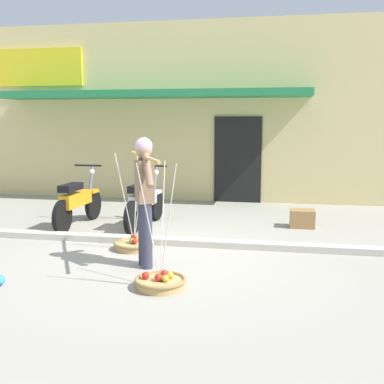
{
  "coord_description": "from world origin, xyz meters",
  "views": [
    {
      "loc": [
        1.67,
        -6.28,
        1.91
      ],
      "look_at": [
        0.37,
        0.6,
        0.85
      ],
      "focal_mm": 44.39,
      "sensor_mm": 36.0,
      "label": 1
    }
  ],
  "objects_px": {
    "fruit_vendor": "(145,193)",
    "fruit_basket_left_side": "(160,281)",
    "fruit_basket_right_side": "(134,244)",
    "wooden_crate": "(302,218)",
    "motorcycle_second_in_row": "(144,203)",
    "motorcycle_nearest_shop": "(78,202)"
  },
  "relations": [
    {
      "from": "fruit_vendor",
      "to": "wooden_crate",
      "type": "relative_size",
      "value": 3.85
    },
    {
      "from": "fruit_basket_left_side",
      "to": "motorcycle_second_in_row",
      "type": "distance_m",
      "value": 3.19
    },
    {
      "from": "fruit_basket_left_side",
      "to": "motorcycle_nearest_shop",
      "type": "height_order",
      "value": "fruit_basket_left_side"
    },
    {
      "from": "motorcycle_nearest_shop",
      "to": "wooden_crate",
      "type": "height_order",
      "value": "motorcycle_nearest_shop"
    },
    {
      "from": "fruit_basket_right_side",
      "to": "wooden_crate",
      "type": "relative_size",
      "value": 3.3
    },
    {
      "from": "motorcycle_nearest_shop",
      "to": "wooden_crate",
      "type": "xyz_separation_m",
      "value": [
        4.0,
        0.68,
        -0.29
      ]
    },
    {
      "from": "fruit_basket_right_side",
      "to": "wooden_crate",
      "type": "height_order",
      "value": "fruit_basket_right_side"
    },
    {
      "from": "motorcycle_second_in_row",
      "to": "fruit_basket_right_side",
      "type": "bearing_deg",
      "value": -79.7
    },
    {
      "from": "motorcycle_second_in_row",
      "to": "wooden_crate",
      "type": "distance_m",
      "value": 2.86
    },
    {
      "from": "motorcycle_nearest_shop",
      "to": "motorcycle_second_in_row",
      "type": "bearing_deg",
      "value": 6.9
    },
    {
      "from": "wooden_crate",
      "to": "fruit_vendor",
      "type": "bearing_deg",
      "value": -127.65
    },
    {
      "from": "fruit_vendor",
      "to": "fruit_basket_left_side",
      "type": "relative_size",
      "value": 1.17
    },
    {
      "from": "fruit_vendor",
      "to": "fruit_basket_left_side",
      "type": "height_order",
      "value": "fruit_vendor"
    },
    {
      "from": "fruit_basket_right_side",
      "to": "motorcycle_second_in_row",
      "type": "distance_m",
      "value": 1.53
    },
    {
      "from": "fruit_basket_left_side",
      "to": "fruit_basket_right_side",
      "type": "distance_m",
      "value": 1.73
    },
    {
      "from": "motorcycle_nearest_shop",
      "to": "wooden_crate",
      "type": "distance_m",
      "value": 4.07
    },
    {
      "from": "fruit_basket_left_side",
      "to": "motorcycle_nearest_shop",
      "type": "relative_size",
      "value": 0.8
    },
    {
      "from": "motorcycle_second_in_row",
      "to": "wooden_crate",
      "type": "height_order",
      "value": "motorcycle_second_in_row"
    },
    {
      "from": "motorcycle_second_in_row",
      "to": "wooden_crate",
      "type": "bearing_deg",
      "value": 10.92
    },
    {
      "from": "fruit_basket_right_side",
      "to": "motorcycle_second_in_row",
      "type": "xyz_separation_m",
      "value": [
        -0.26,
        1.45,
        0.37
      ]
    },
    {
      "from": "fruit_basket_right_side",
      "to": "wooden_crate",
      "type": "distance_m",
      "value": 3.22
    },
    {
      "from": "fruit_vendor",
      "to": "fruit_basket_right_side",
      "type": "height_order",
      "value": "fruit_vendor"
    }
  ]
}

